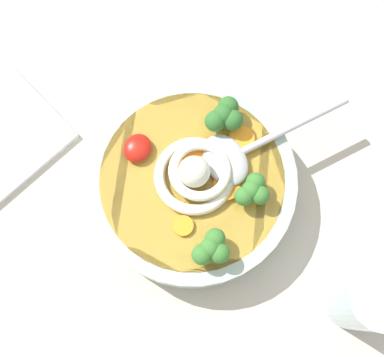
# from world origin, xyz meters

# --- Properties ---
(table_slab) EXTENTS (1.19, 1.19, 0.03)m
(table_slab) POSITION_xyz_m (0.00, 0.00, 0.01)
(table_slab) COLOR #BCB29E
(table_slab) RESTS_ON ground
(soup_bowl) EXTENTS (0.22, 0.22, 0.05)m
(soup_bowl) POSITION_xyz_m (-0.03, 0.02, 0.06)
(soup_bowl) COLOR #9EB2A3
(soup_bowl) RESTS_ON table_slab
(noodle_pile) EXTENTS (0.09, 0.09, 0.04)m
(noodle_pile) POSITION_xyz_m (-0.03, 0.01, 0.09)
(noodle_pile) COLOR silver
(noodle_pile) RESTS_ON soup_bowl
(soup_spoon) EXTENTS (0.16, 0.12, 0.02)m
(soup_spoon) POSITION_xyz_m (0.01, -0.01, 0.09)
(soup_spoon) COLOR #B7B7BC
(soup_spoon) RESTS_ON soup_bowl
(chili_sauce_dollop) EXTENTS (0.03, 0.03, 0.01)m
(chili_sauce_dollop) POSITION_xyz_m (-0.03, 0.08, 0.09)
(chili_sauce_dollop) COLOR #B2190F
(chili_sauce_dollop) RESTS_ON soup_bowl
(broccoli_floret_right) EXTENTS (0.04, 0.04, 0.03)m
(broccoli_floret_right) POSITION_xyz_m (0.04, 0.02, 0.10)
(broccoli_floret_right) COLOR #7A9E60
(broccoli_floret_right) RESTS_ON soup_bowl
(broccoli_floret_beside_noodles) EXTENTS (0.04, 0.03, 0.03)m
(broccoli_floret_beside_noodles) POSITION_xyz_m (-0.02, -0.05, 0.10)
(broccoli_floret_beside_noodles) COLOR #7A9E60
(broccoli_floret_beside_noodles) RESTS_ON soup_bowl
(broccoli_floret_center) EXTENTS (0.04, 0.04, 0.03)m
(broccoli_floret_center) POSITION_xyz_m (-0.09, -0.04, 0.10)
(broccoli_floret_center) COLOR #7A9E60
(broccoli_floret_center) RESTS_ON soup_bowl
(carrot_slice_front) EXTENTS (0.03, 0.03, 0.01)m
(carrot_slice_front) POSITION_xyz_m (-0.02, -0.02, 0.09)
(carrot_slice_front) COLOR orange
(carrot_slice_front) RESTS_ON soup_bowl
(carrot_slice_near_spoon) EXTENTS (0.03, 0.03, 0.01)m
(carrot_slice_near_spoon) POSITION_xyz_m (-0.01, 0.02, 0.09)
(carrot_slice_near_spoon) COLOR orange
(carrot_slice_near_spoon) RESTS_ON soup_bowl
(carrot_slice_extra_b) EXTENTS (0.03, 0.03, 0.01)m
(carrot_slice_extra_b) POSITION_xyz_m (0.03, -0.01, 0.09)
(carrot_slice_extra_b) COLOR orange
(carrot_slice_extra_b) RESTS_ON soup_bowl
(carrot_slice_left) EXTENTS (0.02, 0.02, 0.00)m
(carrot_slice_left) POSITION_xyz_m (-0.08, -0.00, 0.09)
(carrot_slice_left) COLOR orange
(carrot_slice_left) RESTS_ON soup_bowl
(drinking_glass) EXTENTS (0.06, 0.06, 0.10)m
(drinking_glass) POSITION_xyz_m (-0.06, -0.20, 0.08)
(drinking_glass) COLOR silver
(drinking_glass) RESTS_ON table_slab
(folded_napkin) EXTENTS (0.17, 0.16, 0.01)m
(folded_napkin) POSITION_xyz_m (-0.09, 0.25, 0.03)
(folded_napkin) COLOR white
(folded_napkin) RESTS_ON table_slab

